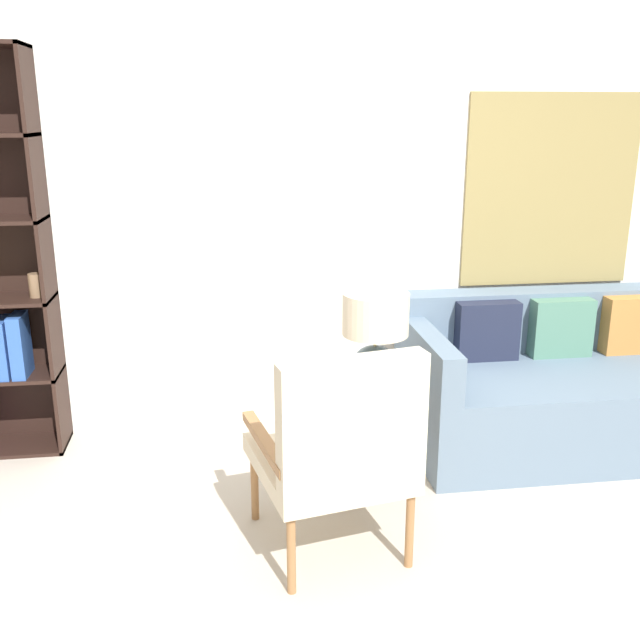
# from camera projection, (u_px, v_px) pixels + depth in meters

# --- Properties ---
(wall_back) EXTENTS (6.40, 0.08, 2.70)m
(wall_back) POSITION_uv_depth(u_px,v_px,m) (300.00, 200.00, 4.06)
(wall_back) COLOR white
(wall_back) RESTS_ON ground_plane
(armchair) EXTENTS (0.71, 0.75, 0.95)m
(armchair) POSITION_uv_depth(u_px,v_px,m) (339.00, 445.00, 2.90)
(armchair) COLOR olive
(armchair) RESTS_ON ground_plane
(couch) EXTENTS (1.86, 0.94, 0.82)m
(couch) POSITION_uv_depth(u_px,v_px,m) (569.00, 387.00, 4.08)
(couch) COLOR slate
(couch) RESTS_ON ground_plane
(side_table) EXTENTS (0.44, 0.44, 0.56)m
(side_table) POSITION_uv_depth(u_px,v_px,m) (370.00, 396.00, 3.51)
(side_table) COLOR #99704C
(side_table) RESTS_ON ground_plane
(table_lamp) EXTENTS (0.32, 0.32, 0.44)m
(table_lamp) POSITION_uv_depth(u_px,v_px,m) (375.00, 326.00, 3.46)
(table_lamp) COLOR slate
(table_lamp) RESTS_ON side_table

